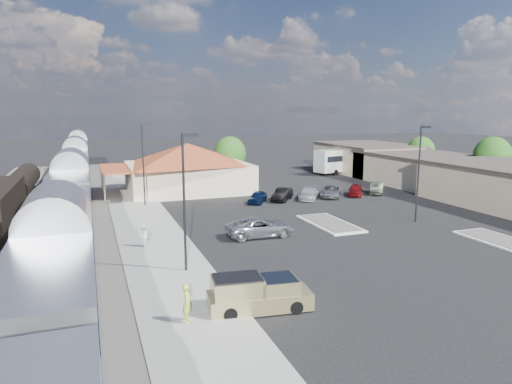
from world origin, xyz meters
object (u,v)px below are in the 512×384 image
object	(u,v)px
coach_bus	(347,159)
suv	(260,227)
station_depot	(187,167)
pickup_truck	(260,294)

from	to	relation	value
coach_bus	suv	bearing A→B (deg)	124.07
suv	station_depot	bearing A→B (deg)	4.94
pickup_truck	station_depot	bearing A→B (deg)	0.59
station_depot	pickup_truck	distance (m)	37.12
pickup_truck	suv	world-z (taller)	pickup_truck
station_depot	coach_bus	xyz separation A→B (m)	(28.56, 8.11, -0.83)
pickup_truck	suv	size ratio (longest dim) A/B	0.98
pickup_truck	coach_bus	distance (m)	55.49
station_depot	pickup_truck	xyz separation A→B (m)	(-3.94, -36.84, -2.25)
pickup_truck	suv	bearing A→B (deg)	-14.25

